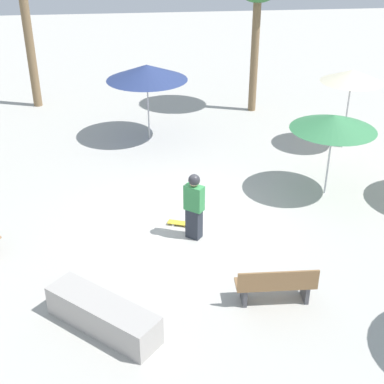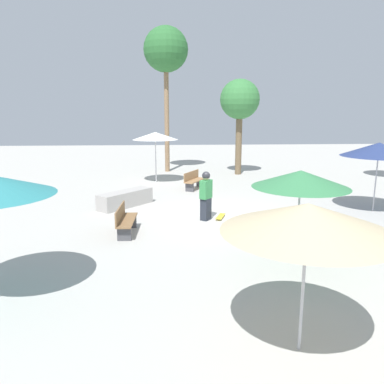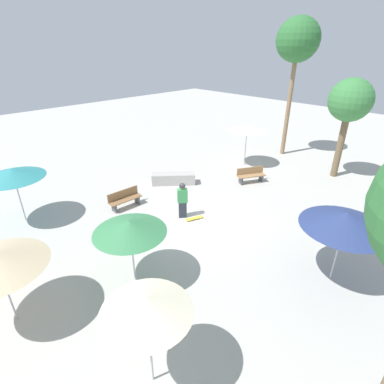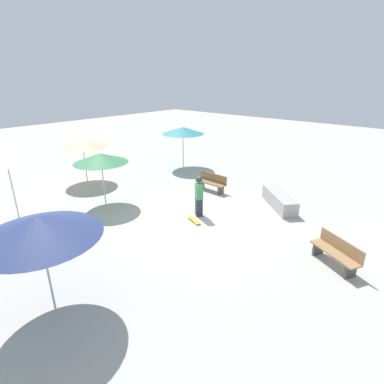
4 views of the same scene
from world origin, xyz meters
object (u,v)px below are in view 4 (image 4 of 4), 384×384
Objects in this scene: shade_umbrella_tan at (82,143)px; shade_umbrella_teal at (183,130)px; skater_main at (199,195)px; skateboard at (194,220)px; shade_umbrella_cream at (6,158)px; bench_far at (212,182)px; shade_umbrella_green at (101,158)px; shade_umbrella_navy at (38,226)px; bench_near at (336,253)px; concrete_ledge at (279,200)px.

shade_umbrella_teal is (2.03, 5.41, 0.16)m from shade_umbrella_tan.
shade_umbrella_tan is (-7.19, -0.75, 1.21)m from skater_main.
shade_umbrella_cream is (-5.70, -4.32, 2.33)m from skateboard.
bench_far is 5.34m from shade_umbrella_green.
shade_umbrella_navy reaches higher than skateboard.
skateboard is at bearing 37.15° from shade_umbrella_cream.
shade_umbrella_cream reaches higher than bench_near.
concrete_ledge is 0.83× the size of shade_umbrella_navy.
bench_far is at bearing 29.59° from shade_umbrella_tan.
skateboard is 0.31× the size of shade_umbrella_navy.
shade_umbrella_tan is 1.11× the size of shade_umbrella_green.
shade_umbrella_navy is (-1.24, -9.30, 1.99)m from concrete_ledge.
shade_umbrella_navy is 12.54m from shade_umbrella_teal.
shade_umbrella_cream reaches higher than shade_umbrella_green.
skateboard is 0.51× the size of bench_far.
bench_far is at bearing 103.59° from shade_umbrella_navy.
skater_main is 7.48m from shade_umbrella_cream.
concrete_ledge is at bearing 38.81° from shade_umbrella_green.
concrete_ledge is 0.88× the size of shade_umbrella_teal.
skater_main is 0.73× the size of shade_umbrella_green.
shade_umbrella_teal is at bearing 155.34° from skateboard.
skater_main is at bearing 41.47° from shade_umbrella_cream.
bench_far is 0.71× the size of shade_umbrella_green.
shade_umbrella_navy is at bearing -61.50° from shade_umbrella_teal.
shade_umbrella_teal is at bearing -26.45° from bench_far.
skateboard is 3.95m from concrete_ledge.
concrete_ledge is (2.06, 2.94, -0.60)m from skater_main.
skater_main is 1.04× the size of bench_far.
shade_umbrella_cream is 1.02× the size of shade_umbrella_tan.
shade_umbrella_cream reaches higher than skateboard.
shade_umbrella_cream is (-4.15, -7.43, 1.97)m from bench_far.
skateboard is at bearing 17.48° from shade_umbrella_green.
concrete_ledge is 1.37× the size of bench_far.
concrete_ledge is 7.68m from shade_umbrella_teal.
bench_near is 11.55m from shade_umbrella_teal.
bench_far is at bearing 60.10° from shade_umbrella_green.
shade_umbrella_green is (3.32, -1.07, -0.03)m from shade_umbrella_tan.
shade_umbrella_tan is at bearing -110.55° from shade_umbrella_teal.
shade_umbrella_tan is at bearing -158.24° from concrete_ledge.
skater_main is at bearing -42.07° from shade_umbrella_teal.
shade_umbrella_teal is (-5.98, 11.02, -0.02)m from shade_umbrella_navy.
bench_near is 0.71× the size of shade_umbrella_green.
shade_umbrella_tan is 1.01× the size of shade_umbrella_teal.
skater_main is 0.66× the size of shade_umbrella_tan.
shade_umbrella_green is at bearing -141.19° from concrete_ledge.
shade_umbrella_navy is 1.06× the size of shade_umbrella_teal.
skateboard is 5.11m from bench_near.
concrete_ledge is 1.37× the size of bench_near.
shade_umbrella_green is (-2.53, -4.40, 1.66)m from bench_far.
skateboard is 0.37× the size of concrete_ledge.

